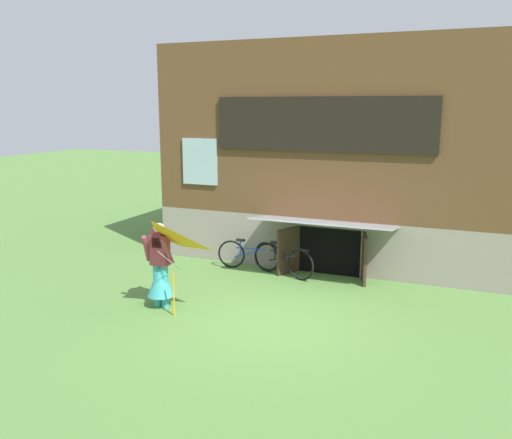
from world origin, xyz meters
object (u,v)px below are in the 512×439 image
Objects in this scene: kite at (152,247)px; bicycle_black at (283,260)px; bicycle_blue at (249,255)px; person at (160,272)px.

bicycle_black is at bearing 69.42° from kite.
bicycle_blue is at bearing -173.06° from bicycle_black.
kite is (0.23, -0.60, 0.65)m from person.
bicycle_blue is (0.59, 2.85, -0.34)m from person.
bicycle_blue is at bearing 84.20° from kite.
bicycle_black is at bearing -16.60° from bicycle_blue.
person is 0.98× the size of kite.
kite is 3.64m from bicycle_black.
bicycle_black is (1.23, 3.28, -0.96)m from kite.
bicycle_black is 0.90m from bicycle_blue.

